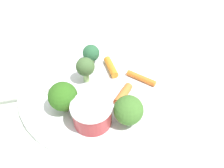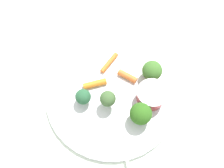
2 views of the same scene
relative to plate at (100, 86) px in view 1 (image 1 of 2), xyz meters
name	(u,v)px [view 1 (image 1 of 2)]	position (x,y,z in m)	size (l,w,h in m)	color
ground_plane	(101,88)	(0.00, 0.00, -0.01)	(2.40, 2.40, 0.00)	white
plate	(100,86)	(0.00, 0.00, 0.00)	(0.30, 0.30, 0.01)	silver
sauce_cup	(92,113)	(0.08, -0.02, 0.02)	(0.06, 0.06, 0.04)	maroon
broccoli_floret_0	(128,110)	(0.09, 0.04, 0.04)	(0.05, 0.05, 0.05)	#81C658
broccoli_floret_1	(91,53)	(-0.06, -0.01, 0.03)	(0.03, 0.03, 0.04)	#91AE56
broccoli_floret_2	(85,67)	(-0.01, -0.02, 0.04)	(0.03, 0.03, 0.05)	#8EB86D
broccoli_floret_3	(63,97)	(0.05, -0.06, 0.04)	(0.05, 0.05, 0.05)	#7DAC67
carrot_stick_0	(141,78)	(0.00, 0.08, 0.01)	(0.01, 0.01, 0.06)	orange
carrot_stick_1	(111,67)	(-0.04, 0.02, 0.01)	(0.01, 0.01, 0.05)	orange
carrot_stick_2	(123,94)	(0.04, 0.04, 0.01)	(0.01, 0.01, 0.05)	orange
fork	(6,99)	(0.02, -0.17, 0.01)	(0.03, 0.18, 0.00)	#BCBAB8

